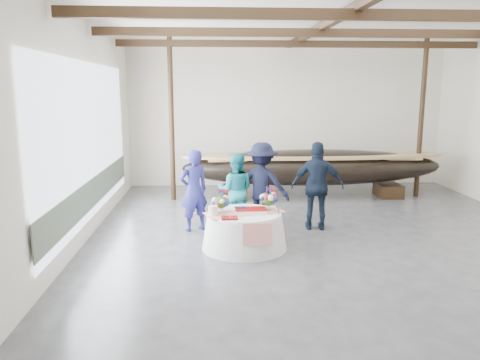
{
  "coord_description": "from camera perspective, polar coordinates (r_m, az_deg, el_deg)",
  "views": [
    {
      "loc": [
        -2.42,
        -8.9,
        3.04
      ],
      "look_at": [
        -1.8,
        1.2,
        1.08
      ],
      "focal_mm": 35.0,
      "sensor_mm": 36.0,
      "label": 1
    }
  ],
  "objects": [
    {
      "name": "tabletop_items",
      "position": [
        9.07,
        0.33,
        -2.96
      ],
      "size": [
        1.62,
        1.03,
        0.4
      ],
      "color": "red",
      "rests_on": "banquet_table"
    },
    {
      "name": "longboat_display",
      "position": [
        13.41,
        8.9,
        1.56
      ],
      "size": [
        7.4,
        1.48,
        1.39
      ],
      "color": "black",
      "rests_on": "ground"
    },
    {
      "name": "wall_left",
      "position": [
        9.3,
        -19.7,
        5.44
      ],
      "size": [
        0.02,
        12.0,
        4.5
      ],
      "primitive_type": "cube",
      "color": "silver",
      "rests_on": "ground"
    },
    {
      "name": "guest_woman_blue",
      "position": [
        10.19,
        -5.65,
        -1.26
      ],
      "size": [
        0.78,
        0.68,
        1.79
      ],
      "primitive_type": "imported",
      "rotation": [
        0.0,
        0.0,
        3.63
      ],
      "color": "navy",
      "rests_on": "ground"
    },
    {
      "name": "banquet_table",
      "position": [
        9.13,
        0.54,
        -6.15
      ],
      "size": [
        1.65,
        1.65,
        0.71
      ],
      "color": "silver",
      "rests_on": "ground"
    },
    {
      "name": "guest_man_right",
      "position": [
        10.35,
        9.42,
        -0.74
      ],
      "size": [
        1.2,
        0.64,
        1.94
      ],
      "primitive_type": "imported",
      "rotation": [
        0.0,
        0.0,
        2.99
      ],
      "color": "black",
      "rests_on": "ground"
    },
    {
      "name": "wall_back",
      "position": [
        15.12,
        5.75,
        7.89
      ],
      "size": [
        10.0,
        0.02,
        4.5
      ],
      "primitive_type": "cube",
      "color": "silver",
      "rests_on": "ground"
    },
    {
      "name": "open_bay",
      "position": [
        10.29,
        -17.75,
        3.65
      ],
      "size": [
        0.03,
        7.0,
        3.2
      ],
      "color": "silver",
      "rests_on": "ground"
    },
    {
      "name": "guest_man_left",
      "position": [
        10.47,
        2.66,
        -0.58
      ],
      "size": [
        1.38,
        1.03,
        1.9
      ],
      "primitive_type": "imported",
      "rotation": [
        0.0,
        0.0,
        2.85
      ],
      "color": "black",
      "rests_on": "ground"
    },
    {
      "name": "guest_woman_teal",
      "position": [
        10.42,
        -0.55,
        -1.26
      ],
      "size": [
        0.89,
        0.74,
        1.68
      ],
      "primitive_type": "imported",
      "rotation": [
        0.0,
        0.0,
        3.01
      ],
      "color": "teal",
      "rests_on": "ground"
    },
    {
      "name": "ceiling",
      "position": [
        9.34,
        12.27,
        19.7
      ],
      "size": [
        10.0,
        12.0,
        0.01
      ],
      "primitive_type": "cube",
      "color": "white",
      "rests_on": "wall_back"
    },
    {
      "name": "floor",
      "position": [
        9.71,
        11.19,
        -7.51
      ],
      "size": [
        10.0,
        12.0,
        0.01
      ],
      "primitive_type": "cube",
      "color": "#3D3D42",
      "rests_on": "ground"
    },
    {
      "name": "pavilion_structure",
      "position": [
        9.96,
        11.0,
        16.3
      ],
      "size": [
        9.8,
        11.76,
        4.5
      ],
      "color": "black",
      "rests_on": "ground"
    }
  ]
}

